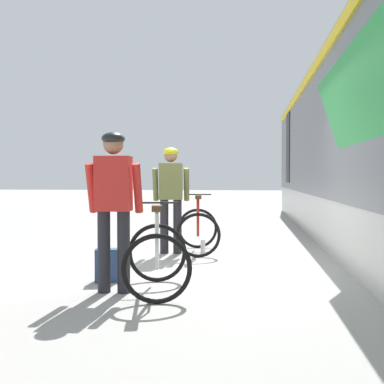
{
  "coord_description": "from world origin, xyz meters",
  "views": [
    {
      "loc": [
        0.39,
        -6.91,
        1.27
      ],
      "look_at": [
        -0.42,
        0.19,
        1.05
      ],
      "focal_mm": 44.94,
      "sensor_mm": 36.0,
      "label": 1
    }
  ],
  "objects_px": {
    "backpack_on_platform": "(107,265)",
    "water_bottle_near_the_bikes": "(203,247)",
    "bicycle_near_red": "(198,229)",
    "cyclist_near_in_olive": "(171,190)",
    "cyclist_far_in_red": "(114,197)",
    "water_bottle_by_the_backpack": "(120,271)",
    "bicycle_far_white": "(157,256)"
  },
  "relations": [
    {
      "from": "backpack_on_platform",
      "to": "water_bottle_near_the_bikes",
      "type": "bearing_deg",
      "value": 53.67
    },
    {
      "from": "bicycle_near_red",
      "to": "backpack_on_platform",
      "type": "bearing_deg",
      "value": -110.41
    },
    {
      "from": "cyclist_near_in_olive",
      "to": "cyclist_far_in_red",
      "type": "relative_size",
      "value": 1.0
    },
    {
      "from": "cyclist_far_in_red",
      "to": "backpack_on_platform",
      "type": "height_order",
      "value": "cyclist_far_in_red"
    },
    {
      "from": "water_bottle_near_the_bikes",
      "to": "water_bottle_by_the_backpack",
      "type": "bearing_deg",
      "value": -110.6
    },
    {
      "from": "bicycle_near_red",
      "to": "water_bottle_near_the_bikes",
      "type": "height_order",
      "value": "bicycle_near_red"
    },
    {
      "from": "cyclist_near_in_olive",
      "to": "backpack_on_platform",
      "type": "height_order",
      "value": "cyclist_near_in_olive"
    },
    {
      "from": "cyclist_far_in_red",
      "to": "bicycle_near_red",
      "type": "bearing_deg",
      "value": 77.51
    },
    {
      "from": "water_bottle_near_the_bikes",
      "to": "water_bottle_by_the_backpack",
      "type": "xyz_separation_m",
      "value": [
        -0.82,
        -2.18,
        -0.0
      ]
    },
    {
      "from": "bicycle_far_white",
      "to": "backpack_on_platform",
      "type": "relative_size",
      "value": 2.95
    },
    {
      "from": "backpack_on_platform",
      "to": "water_bottle_by_the_backpack",
      "type": "height_order",
      "value": "backpack_on_platform"
    },
    {
      "from": "bicycle_near_red",
      "to": "bicycle_far_white",
      "type": "bearing_deg",
      "value": -93.41
    },
    {
      "from": "bicycle_near_red",
      "to": "water_bottle_by_the_backpack",
      "type": "relative_size",
      "value": 5.09
    },
    {
      "from": "water_bottle_by_the_backpack",
      "to": "bicycle_near_red",
      "type": "bearing_deg",
      "value": 72.35
    },
    {
      "from": "backpack_on_platform",
      "to": "bicycle_far_white",
      "type": "bearing_deg",
      "value": -46.33
    },
    {
      "from": "cyclist_near_in_olive",
      "to": "water_bottle_near_the_bikes",
      "type": "bearing_deg",
      "value": 2.96
    },
    {
      "from": "cyclist_near_in_olive",
      "to": "cyclist_far_in_red",
      "type": "xyz_separation_m",
      "value": [
        -0.2,
        -2.75,
        0.0
      ]
    },
    {
      "from": "cyclist_near_in_olive",
      "to": "cyclist_far_in_red",
      "type": "distance_m",
      "value": 2.76
    },
    {
      "from": "bicycle_near_red",
      "to": "water_bottle_by_the_backpack",
      "type": "bearing_deg",
      "value": -107.65
    },
    {
      "from": "cyclist_far_in_red",
      "to": "bicycle_far_white",
      "type": "xyz_separation_m",
      "value": [
        0.47,
        0.06,
        -0.65
      ]
    },
    {
      "from": "cyclist_far_in_red",
      "to": "bicycle_near_red",
      "type": "distance_m",
      "value": 3.02
    },
    {
      "from": "cyclist_near_in_olive",
      "to": "bicycle_near_red",
      "type": "distance_m",
      "value": 0.8
    },
    {
      "from": "cyclist_near_in_olive",
      "to": "bicycle_far_white",
      "type": "relative_size",
      "value": 1.49
    },
    {
      "from": "backpack_on_platform",
      "to": "cyclist_near_in_olive",
      "type": "bearing_deg",
      "value": 65.88
    },
    {
      "from": "bicycle_near_red",
      "to": "backpack_on_platform",
      "type": "height_order",
      "value": "bicycle_near_red"
    },
    {
      "from": "water_bottle_near_the_bikes",
      "to": "cyclist_near_in_olive",
      "type": "bearing_deg",
      "value": -177.04
    },
    {
      "from": "backpack_on_platform",
      "to": "bicycle_near_red",
      "type": "bearing_deg",
      "value": 56.55
    },
    {
      "from": "bicycle_far_white",
      "to": "cyclist_near_in_olive",
      "type": "bearing_deg",
      "value": 95.78
    },
    {
      "from": "bicycle_near_red",
      "to": "cyclist_near_in_olive",
      "type": "bearing_deg",
      "value": -163.68
    },
    {
      "from": "cyclist_far_in_red",
      "to": "water_bottle_near_the_bikes",
      "type": "height_order",
      "value": "cyclist_far_in_red"
    },
    {
      "from": "water_bottle_near_the_bikes",
      "to": "water_bottle_by_the_backpack",
      "type": "relative_size",
      "value": 1.04
    },
    {
      "from": "cyclist_far_in_red",
      "to": "water_bottle_near_the_bikes",
      "type": "distance_m",
      "value": 3.02
    }
  ]
}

